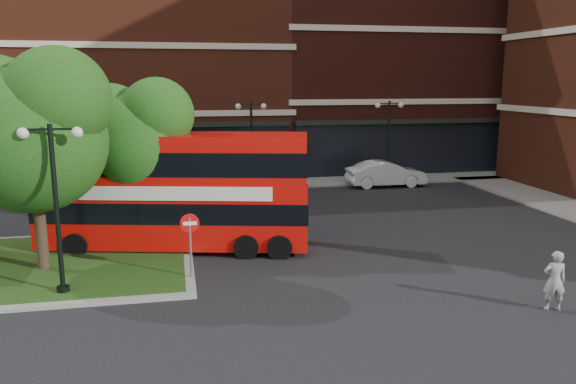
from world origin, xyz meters
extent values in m
plane|color=black|center=(0.00, 0.00, 0.00)|extent=(120.00, 120.00, 0.00)
cube|color=slate|center=(0.00, 16.50, 0.06)|extent=(44.00, 3.00, 0.12)
cube|color=maroon|center=(-8.00, 24.00, 7.00)|extent=(26.00, 12.00, 14.00)
cube|color=#471911|center=(14.00, 24.00, 8.00)|extent=(18.00, 12.00, 16.00)
cube|color=gray|center=(-8.00, 3.00, 0.06)|extent=(12.60, 7.60, 0.12)
cylinder|color=#2D2116|center=(-6.50, 2.50, 1.96)|extent=(0.36, 0.36, 3.92)
sphere|color=#124B13|center=(-6.50, 2.50, 4.34)|extent=(4.60, 4.60, 4.60)
sphere|color=#124B13|center=(-5.58, 2.04, 5.60)|extent=(3.22, 3.22, 3.22)
cylinder|color=#2D2116|center=(-3.50, 5.00, 1.74)|extent=(0.36, 0.36, 3.47)
sphere|color=#124B13|center=(-3.50, 5.00, 3.84)|extent=(3.80, 3.80, 3.80)
sphere|color=#124B13|center=(-4.45, 5.57, 4.65)|extent=(2.85, 2.85, 2.85)
sphere|color=#124B13|center=(-2.74, 4.62, 4.96)|extent=(2.66, 2.66, 2.66)
cylinder|color=black|center=(-5.50, 0.20, 2.50)|extent=(0.14, 0.14, 5.00)
cylinder|color=black|center=(-5.50, 0.20, 0.15)|extent=(0.36, 0.36, 0.30)
cube|color=black|center=(-5.50, 0.20, 4.85)|extent=(1.40, 0.06, 0.06)
sphere|color=#F2EACC|center=(-6.20, 0.20, 4.75)|extent=(0.32, 0.32, 0.32)
sphere|color=#F2EACC|center=(-4.80, 0.20, 4.75)|extent=(0.32, 0.32, 0.32)
cylinder|color=black|center=(2.00, 14.50, 2.50)|extent=(0.14, 0.14, 5.00)
cylinder|color=black|center=(2.00, 14.50, 0.15)|extent=(0.36, 0.36, 0.30)
cube|color=black|center=(2.00, 14.50, 4.85)|extent=(1.40, 0.06, 0.06)
sphere|color=#F2EACC|center=(1.30, 14.50, 4.75)|extent=(0.32, 0.32, 0.32)
sphere|color=#F2EACC|center=(2.70, 14.50, 4.75)|extent=(0.32, 0.32, 0.32)
cylinder|color=black|center=(10.00, 14.50, 2.50)|extent=(0.14, 0.14, 5.00)
cylinder|color=black|center=(10.00, 14.50, 0.15)|extent=(0.36, 0.36, 0.30)
cube|color=black|center=(10.00, 14.50, 4.85)|extent=(1.40, 0.06, 0.06)
sphere|color=#F2EACC|center=(9.30, 14.50, 4.75)|extent=(0.32, 0.32, 0.32)
sphere|color=#F2EACC|center=(10.70, 14.50, 4.75)|extent=(0.32, 0.32, 0.32)
cube|color=red|center=(-2.25, 4.34, 1.34)|extent=(10.06, 4.42, 1.87)
cube|color=red|center=(-2.25, 4.34, 3.21)|extent=(9.96, 4.37, 1.87)
cube|color=black|center=(-2.25, 4.34, 3.30)|extent=(10.06, 4.42, 0.85)
cube|color=silver|center=(-2.51, 3.23, 2.32)|extent=(7.17, 1.72, 0.49)
imported|color=gray|center=(7.80, -3.50, 0.84)|extent=(0.69, 0.53, 1.68)
imported|color=silver|center=(0.00, 16.00, 0.79)|extent=(4.69, 2.02, 1.58)
imported|color=silver|center=(9.92, 14.50, 0.76)|extent=(4.61, 1.63, 1.52)
cylinder|color=slate|center=(-1.80, 0.76, 1.02)|extent=(0.07, 0.07, 2.04)
cylinder|color=red|center=(-1.80, 0.76, 1.85)|extent=(0.59, 0.08, 0.59)
cube|color=white|center=(-1.80, 0.76, 1.85)|extent=(0.42, 0.06, 0.11)
camera|label=1|loc=(-2.14, -16.21, 6.19)|focal=35.00mm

